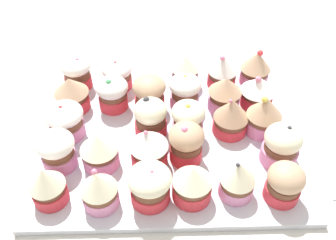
% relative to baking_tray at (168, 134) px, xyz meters
% --- Properties ---
extents(ground_plane, '(1.80, 1.80, 0.03)m').
position_rel_baking_tray_xyz_m(ground_plane, '(0.00, 0.00, -0.02)').
color(ground_plane, beige).
extents(baking_tray, '(0.46, 0.39, 0.01)m').
position_rel_baking_tray_xyz_m(baking_tray, '(0.00, 0.00, 0.00)').
color(baking_tray, silver).
rests_on(baking_tray, ground_plane).
extents(cupcake_0, '(0.06, 0.06, 0.08)m').
position_rel_baking_tray_xyz_m(cupcake_0, '(-0.18, -0.14, 0.04)').
color(cupcake_0, pink).
rests_on(cupcake_0, baking_tray).
extents(cupcake_1, '(0.06, 0.06, 0.07)m').
position_rel_baking_tray_xyz_m(cupcake_1, '(-0.11, -0.14, 0.04)').
color(cupcake_1, '#D1333D').
rests_on(cupcake_1, baking_tray).
extents(cupcake_2, '(0.06, 0.06, 0.07)m').
position_rel_baking_tray_xyz_m(cupcake_2, '(-0.04, -0.14, 0.04)').
color(cupcake_2, pink).
rests_on(cupcake_2, baking_tray).
extents(cupcake_3, '(0.06, 0.06, 0.06)m').
position_rel_baking_tray_xyz_m(cupcake_3, '(0.10, -0.13, 0.04)').
color(cupcake_3, '#D1333D').
rests_on(cupcake_3, baking_tray).
extents(cupcake_4, '(0.06, 0.06, 0.07)m').
position_rel_baking_tray_xyz_m(cupcake_4, '(0.18, -0.14, 0.04)').
color(cupcake_4, '#D1333D').
rests_on(cupcake_4, baking_tray).
extents(cupcake_5, '(0.07, 0.07, 0.07)m').
position_rel_baking_tray_xyz_m(cupcake_5, '(-0.17, -0.07, 0.04)').
color(cupcake_5, '#D1333D').
rests_on(cupcake_5, baking_tray).
extents(cupcake_6, '(0.06, 0.06, 0.07)m').
position_rel_baking_tray_xyz_m(cupcake_6, '(-0.11, -0.06, 0.04)').
color(cupcake_6, pink).
rests_on(cupcake_6, baking_tray).
extents(cupcake_7, '(0.06, 0.06, 0.07)m').
position_rel_baking_tray_xyz_m(cupcake_7, '(-0.03, -0.07, 0.04)').
color(cupcake_7, pink).
rests_on(cupcake_7, baking_tray).
extents(cupcake_8, '(0.06, 0.06, 0.07)m').
position_rel_baking_tray_xyz_m(cupcake_8, '(0.03, -0.07, 0.04)').
color(cupcake_8, '#D1333D').
rests_on(cupcake_8, baking_tray).
extents(cupcake_9, '(0.06, 0.06, 0.07)m').
position_rel_baking_tray_xyz_m(cupcake_9, '(0.10, -0.07, 0.04)').
color(cupcake_9, '#D1333D').
rests_on(cupcake_9, baking_tray).
extents(cupcake_10, '(0.07, 0.07, 0.07)m').
position_rel_baking_tray_xyz_m(cupcake_10, '(0.18, -0.07, 0.04)').
color(cupcake_10, '#D1333D').
rests_on(cupcake_10, baking_tray).
extents(cupcake_11, '(0.06, 0.06, 0.08)m').
position_rel_baking_tray_xyz_m(cupcake_11, '(-0.17, 0.00, 0.04)').
color(cupcake_11, pink).
rests_on(cupcake_11, baking_tray).
extents(cupcake_12, '(0.06, 0.06, 0.08)m').
position_rel_baking_tray_xyz_m(cupcake_12, '(-0.11, -0.00, 0.04)').
color(cupcake_12, '#D1333D').
rests_on(cupcake_12, baking_tray).
extents(cupcake_13, '(0.06, 0.06, 0.08)m').
position_rel_baking_tray_xyz_m(cupcake_13, '(-0.03, 0.01, 0.04)').
color(cupcake_13, pink).
rests_on(cupcake_13, baking_tray).
extents(cupcake_14, '(0.06, 0.06, 0.08)m').
position_rel_baking_tray_xyz_m(cupcake_14, '(0.03, -0.00, 0.04)').
color(cupcake_14, '#D1333D').
rests_on(cupcake_14, baking_tray).
extents(cupcake_15, '(0.07, 0.07, 0.07)m').
position_rel_baking_tray_xyz_m(cupcake_15, '(0.18, -0.00, 0.04)').
color(cupcake_15, pink).
rests_on(cupcake_15, baking_tray).
extents(cupcake_16, '(0.06, 0.06, 0.08)m').
position_rel_baking_tray_xyz_m(cupcake_16, '(-0.18, 0.07, 0.04)').
color(cupcake_16, pink).
rests_on(cupcake_16, baking_tray).
extents(cupcake_17, '(0.06, 0.06, 0.08)m').
position_rel_baking_tray_xyz_m(cupcake_17, '(-0.03, 0.06, 0.04)').
color(cupcake_17, '#D1333D').
rests_on(cupcake_17, baking_tray).
extents(cupcake_18, '(0.06, 0.06, 0.08)m').
position_rel_baking_tray_xyz_m(cupcake_18, '(0.03, 0.07, 0.04)').
color(cupcake_18, '#D1333D').
rests_on(cupcake_18, baking_tray).
extents(cupcake_19, '(0.06, 0.06, 0.07)m').
position_rel_baking_tray_xyz_m(cupcake_19, '(0.11, 0.07, 0.04)').
color(cupcake_19, pink).
rests_on(cupcake_19, baking_tray).
extents(cupcake_20, '(0.06, 0.06, 0.07)m').
position_rel_baking_tray_xyz_m(cupcake_20, '(0.18, 0.07, 0.04)').
color(cupcake_20, pink).
rests_on(cupcake_20, baking_tray).
extents(cupcake_21, '(0.06, 0.06, 0.07)m').
position_rel_baking_tray_xyz_m(cupcake_21, '(-0.17, 0.14, 0.04)').
color(cupcake_21, '#D1333D').
rests_on(cupcake_21, baking_tray).
extents(cupcake_22, '(0.05, 0.05, 0.07)m').
position_rel_baking_tray_xyz_m(cupcake_22, '(-0.10, 0.14, 0.04)').
color(cupcake_22, pink).
rests_on(cupcake_22, baking_tray).
extents(cupcake_23, '(0.06, 0.06, 0.07)m').
position_rel_baking_tray_xyz_m(cupcake_23, '(-0.03, 0.14, 0.04)').
color(cupcake_23, '#D1333D').
rests_on(cupcake_23, baking_tray).
extents(cupcake_24, '(0.07, 0.07, 0.07)m').
position_rel_baking_tray_xyz_m(cupcake_24, '(0.03, 0.14, 0.04)').
color(cupcake_24, '#D1333D').
rests_on(cupcake_24, baking_tray).
extents(cupcake_25, '(0.06, 0.06, 0.07)m').
position_rel_baking_tray_xyz_m(cupcake_25, '(0.11, 0.15, 0.04)').
color(cupcake_25, pink).
rests_on(cupcake_25, baking_tray).
extents(cupcake_26, '(0.05, 0.05, 0.07)m').
position_rel_baking_tray_xyz_m(cupcake_26, '(0.18, 0.14, 0.04)').
color(cupcake_26, '#D1333D').
rests_on(cupcake_26, baking_tray).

